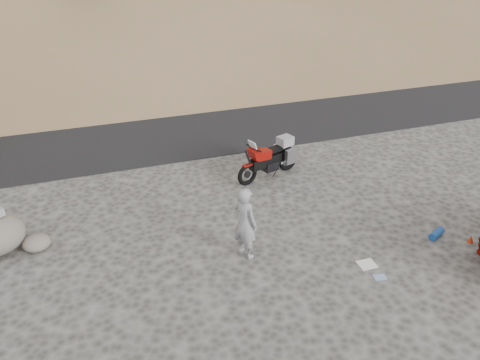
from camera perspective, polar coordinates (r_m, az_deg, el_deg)
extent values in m
plane|color=#3B3937|center=(11.46, 8.96, -8.05)|extent=(140.00, 140.00, 0.00)
cube|color=black|center=(18.88, -3.52, 7.56)|extent=(120.00, 7.00, 0.05)
torus|color=black|center=(13.72, 0.90, 0.67)|extent=(0.69, 0.35, 0.69)
cylinder|color=black|center=(13.72, 0.90, 0.67)|extent=(0.22, 0.13, 0.21)
torus|color=black|center=(14.68, 5.85, 2.50)|extent=(0.74, 0.38, 0.73)
cylinder|color=black|center=(14.68, 5.85, 2.50)|extent=(0.25, 0.15, 0.23)
cylinder|color=black|center=(13.59, 1.19, 2.21)|extent=(0.39, 0.19, 0.85)
cylinder|color=black|center=(13.50, 1.69, 3.90)|extent=(0.26, 0.63, 0.05)
cube|color=black|center=(14.06, 3.41, 2.42)|extent=(1.27, 0.65, 0.31)
cube|color=black|center=(14.22, 3.70, 1.78)|extent=(0.55, 0.45, 0.29)
cube|color=maroon|center=(13.81, 2.68, 3.13)|extent=(0.62, 0.48, 0.33)
cube|color=maroon|center=(13.59, 1.78, 3.29)|extent=(0.42, 0.44, 0.37)
cube|color=silver|center=(13.43, 1.56, 4.26)|extent=(0.22, 0.34, 0.27)
cube|color=black|center=(14.10, 4.25, 3.74)|extent=(0.62, 0.41, 0.13)
cube|color=black|center=(14.37, 5.43, 4.00)|extent=(0.41, 0.30, 0.10)
cube|color=#A4A4A8|center=(14.31, 6.25, 2.91)|extent=(0.44, 0.26, 0.47)
cube|color=#A4A4A8|center=(14.66, 4.79, 3.65)|extent=(0.44, 0.26, 0.47)
cube|color=gray|center=(14.29, 5.53, 4.78)|extent=(0.53, 0.48, 0.27)
cube|color=maroon|center=(13.57, 0.91, 1.84)|extent=(0.34, 0.22, 0.04)
cylinder|color=black|center=(14.21, 4.34, 0.93)|extent=(0.10, 0.22, 0.38)
cylinder|color=#A4A4A8|center=(14.42, 5.66, 2.33)|extent=(0.48, 0.25, 0.14)
imported|color=gray|center=(11.09, 0.60, -9.06)|extent=(0.68, 0.77, 1.78)
ellipsoid|color=#56534A|center=(12.12, -23.55, -7.03)|extent=(0.72, 0.67, 0.39)
cube|color=white|center=(11.18, 15.20, -9.88)|extent=(0.40, 0.36, 0.01)
cylinder|color=#17458F|center=(12.57, 22.84, -6.06)|extent=(0.51, 0.37, 0.19)
cone|color=red|center=(12.72, 26.32, -6.46)|extent=(0.19, 0.19, 0.19)
cube|color=#849CCD|center=(10.90, 16.69, -11.27)|extent=(0.30, 0.25, 0.01)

